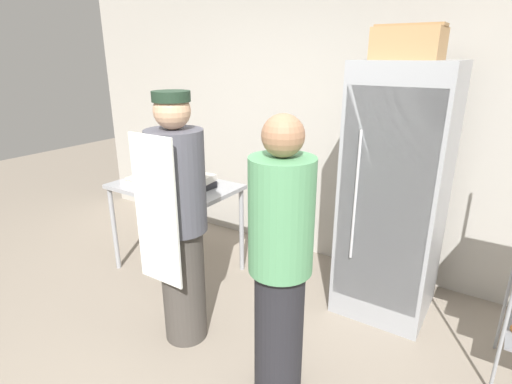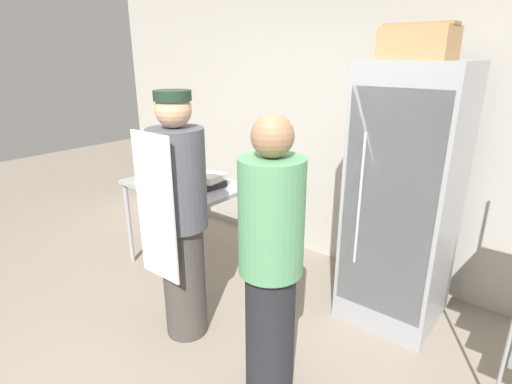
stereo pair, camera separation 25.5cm
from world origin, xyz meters
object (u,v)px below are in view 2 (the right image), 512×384
Objects in this scene: donut_box at (153,176)px; cardboard_storage_box at (419,42)px; blender_pitcher at (177,162)px; binder_stack at (206,180)px; person_baker at (180,218)px; person_customer at (271,264)px; refrigerator at (404,199)px.

cardboard_storage_box is (2.09, 0.61, 1.15)m from donut_box.
binder_stack is (0.51, -0.10, -0.06)m from blender_pitcher.
blender_pitcher is 0.52m from binder_stack.
person_baker is (0.99, -0.53, 0.01)m from donut_box.
person_customer is (1.33, -0.79, -0.05)m from binder_stack.
donut_box is 0.59× the size of cardboard_storage_box.
refrigerator is at bearing 15.31° from binder_stack.
donut_box is (-2.11, -0.66, -0.07)m from refrigerator.
person_baker is at bearing -55.73° from binder_stack.
donut_box is 1.02× the size of blender_pitcher.
binder_stack is at bearing -11.43° from blender_pitcher.
person_baker is at bearing -39.83° from blender_pitcher.
cardboard_storage_box reaches higher than donut_box.
refrigerator reaches higher than person_baker.
person_baker is at bearing -133.86° from cardboard_storage_box.
cardboard_storage_box is (1.61, 0.40, 1.14)m from binder_stack.
refrigerator is 4.43× the size of cardboard_storage_box.
person_customer is at bearing -17.59° from donut_box.
donut_box is 0.79× the size of binder_stack.
person_baker reaches higher than person_customer.
person_customer is at bearing -30.84° from binder_stack.
person_baker is at bearing -28.08° from donut_box.
refrigerator reaches higher than person_customer.
cardboard_storage_box is 1.95m from person_baker.
blender_pitcher is at bearing 140.17° from person_baker.
refrigerator is 5.89× the size of binder_stack.
person_baker is 0.82m from person_customer.
person_baker is (-1.10, -1.14, -1.14)m from cardboard_storage_box.
binder_stack is at bearing -164.69° from refrigerator.
blender_pitcher is (-2.14, -0.34, -0.00)m from refrigerator.
refrigerator is at bearing 9.10° from blender_pitcher.
cardboard_storage_box reaches higher than blender_pitcher.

